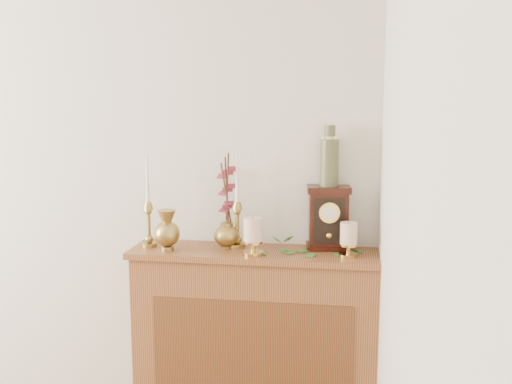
% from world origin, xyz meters
% --- Properties ---
extents(console_shelf, '(1.24, 0.34, 0.93)m').
position_xyz_m(console_shelf, '(1.40, 2.10, 0.44)').
color(console_shelf, brown).
rests_on(console_shelf, ground).
extents(candlestick_left, '(0.08, 0.08, 0.47)m').
position_xyz_m(candlestick_left, '(0.86, 2.09, 1.08)').
color(candlestick_left, '#AB9244').
rests_on(candlestick_left, console_shelf).
extents(candlestick_center, '(0.08, 0.08, 0.48)m').
position_xyz_m(candlestick_center, '(1.30, 2.14, 1.09)').
color(candlestick_center, '#AB9244').
rests_on(candlestick_center, console_shelf).
extents(bud_vase, '(0.13, 0.13, 0.20)m').
position_xyz_m(bud_vase, '(0.98, 2.02, 1.03)').
color(bud_vase, '#AB9244').
rests_on(bud_vase, console_shelf).
extents(ginger_jar, '(0.20, 0.21, 0.48)m').
position_xyz_m(ginger_jar, '(1.25, 2.16, 1.15)').
color(ginger_jar, '#AB9244').
rests_on(ginger_jar, console_shelf).
extents(pillar_candle_left, '(0.10, 0.10, 0.19)m').
position_xyz_m(pillar_candle_left, '(1.40, 2.01, 1.03)').
color(pillar_candle_left, gold).
rests_on(pillar_candle_left, console_shelf).
extents(pillar_candle_right, '(0.09, 0.09, 0.18)m').
position_xyz_m(pillar_candle_right, '(1.85, 2.05, 1.02)').
color(pillar_candle_right, gold).
rests_on(pillar_candle_right, console_shelf).
extents(ivy_garland, '(0.40, 0.21, 0.08)m').
position_xyz_m(ivy_garland, '(1.62, 2.12, 0.95)').
color(ivy_garland, '#346928').
rests_on(ivy_garland, console_shelf).
extents(mantel_clock, '(0.23, 0.17, 0.31)m').
position_xyz_m(mantel_clock, '(1.75, 2.19, 1.08)').
color(mantel_clock, black).
rests_on(mantel_clock, console_shelf).
extents(ceramic_vase, '(0.09, 0.09, 0.30)m').
position_xyz_m(ceramic_vase, '(1.75, 2.19, 1.38)').
color(ceramic_vase, '#1A342A').
rests_on(ceramic_vase, mantel_clock).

